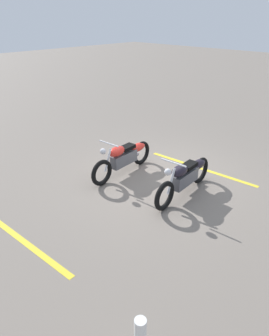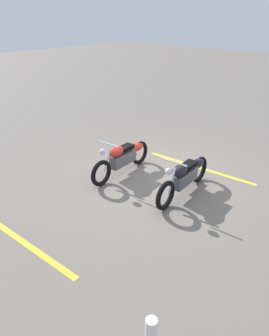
# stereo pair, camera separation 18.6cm
# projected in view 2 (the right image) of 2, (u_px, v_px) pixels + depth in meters

# --- Properties ---
(ground_plane) EXTENTS (60.00, 60.00, 0.00)m
(ground_plane) POSITION_uv_depth(u_px,v_px,m) (161.00, 177.00, 8.11)
(ground_plane) COLOR slate
(motorcycle_bright_foreground) EXTENTS (2.23, 0.62, 1.04)m
(motorcycle_bright_foreground) POSITION_uv_depth(u_px,v_px,m) (123.00, 157.00, 8.12)
(motorcycle_bright_foreground) COLOR black
(motorcycle_bright_foreground) RESTS_ON ground
(motorcycle_dark_foreground) EXTENTS (2.23, 0.62, 1.04)m
(motorcycle_dark_foreground) POSITION_uv_depth(u_px,v_px,m) (185.00, 176.00, 7.20)
(motorcycle_dark_foreground) COLOR black
(motorcycle_dark_foreground) RESTS_ON ground
(parking_stripe_near) EXTENTS (0.35, 3.20, 0.01)m
(parking_stripe_near) POSITION_uv_depth(u_px,v_px,m) (199.00, 167.00, 8.61)
(parking_stripe_near) COLOR yellow
(parking_stripe_near) RESTS_ON ground
(parking_stripe_mid) EXTENTS (0.35, 3.20, 0.01)m
(parking_stripe_mid) POSITION_uv_depth(u_px,v_px,m) (19.00, 239.00, 5.88)
(parking_stripe_mid) COLOR yellow
(parking_stripe_mid) RESTS_ON ground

